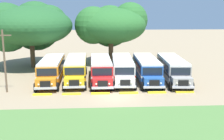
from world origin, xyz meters
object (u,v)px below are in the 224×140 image
parked_bus_slot_4 (147,68)px  parked_bus_slot_5 (172,68)px  parked_bus_slot_2 (101,68)px  parked_bus_slot_1 (76,68)px  broad_shade_tree (111,25)px  parked_bus_slot_3 (122,68)px  utility_pole (4,59)px  parked_bus_slot_0 (52,69)px  secondary_tree (30,26)px

parked_bus_slot_4 → parked_bus_slot_5: 3.32m
parked_bus_slot_2 → parked_bus_slot_1: bearing=-99.5°
parked_bus_slot_1 → broad_shade_tree: size_ratio=0.89×
parked_bus_slot_3 → broad_shade_tree: broad_shade_tree is taller
parked_bus_slot_3 → parked_bus_slot_5: size_ratio=1.00×
parked_bus_slot_1 → utility_pole: bearing=-55.9°
parked_bus_slot_1 → parked_bus_slot_4: (9.04, -0.53, 0.00)m
parked_bus_slot_0 → parked_bus_slot_2: 6.23m
parked_bus_slot_4 → broad_shade_tree: (-3.93, 11.94, 4.91)m
parked_bus_slot_0 → parked_bus_slot_5: size_ratio=0.99×
broad_shade_tree → utility_pole: bearing=-126.7°
utility_pole → secondary_tree: bearing=92.2°
parked_bus_slot_1 → secondary_tree: bearing=-142.1°
parked_bus_slot_3 → secondary_tree: (-13.74, 9.73, 4.89)m
parked_bus_slot_3 → secondary_tree: 17.53m
parked_bus_slot_2 → utility_pole: 11.59m
parked_bus_slot_2 → secondary_tree: (-10.96, 9.97, 4.89)m
parked_bus_slot_5 → broad_shade_tree: size_ratio=0.90×
parked_bus_slot_0 → secondary_tree: 11.89m
parked_bus_slot_3 → parked_bus_slot_4: bearing=87.0°
parked_bus_slot_0 → parked_bus_slot_2: (6.23, -0.21, 0.00)m
parked_bus_slot_3 → parked_bus_slot_4: 3.10m
broad_shade_tree → utility_pole: broad_shade_tree is taller
parked_bus_slot_1 → parked_bus_slot_2: 3.20m
parked_bus_slot_4 → utility_pole: bearing=-72.3°
parked_bus_slot_0 → utility_pole: size_ratio=1.60×
parked_bus_slot_5 → secondary_tree: size_ratio=0.75×
parked_bus_slot_0 → parked_bus_slot_1: (3.06, 0.27, 0.00)m
parked_bus_slot_2 → broad_shade_tree: size_ratio=0.89×
parked_bus_slot_1 → parked_bus_slot_2: bearing=79.8°
parked_bus_slot_0 → parked_bus_slot_4: (12.10, -0.26, 0.00)m
parked_bus_slot_5 → utility_pole: utility_pole is taller
parked_bus_slot_1 → secondary_tree: (-7.79, 9.49, 4.89)m
secondary_tree → parked_bus_slot_3: bearing=-35.3°
broad_shade_tree → parked_bus_slot_4: bearing=-71.8°
broad_shade_tree → parked_bus_slot_2: bearing=-99.3°
parked_bus_slot_4 → broad_shade_tree: broad_shade_tree is taller
parked_bus_slot_1 → parked_bus_slot_4: size_ratio=1.00×
parked_bus_slot_4 → parked_bus_slot_0: bearing=-89.4°
parked_bus_slot_2 → parked_bus_slot_0: bearing=-92.7°
parked_bus_slot_3 → secondary_tree: bearing=-122.9°
parked_bus_slot_5 → utility_pole: (-19.57, -4.41, 2.07)m
parked_bus_slot_5 → broad_shade_tree: 14.99m
parked_bus_slot_3 → utility_pole: utility_pole is taller
parked_bus_slot_5 → parked_bus_slot_4: bearing=-90.2°
parked_bus_slot_3 → secondary_tree: secondary_tree is taller
parked_bus_slot_1 → parked_bus_slot_5: bearing=85.0°
parked_bus_slot_3 → parked_bus_slot_5: (6.40, -0.53, 0.00)m
parked_bus_slot_3 → broad_shade_tree: (-0.84, 11.65, 4.91)m
secondary_tree → utility_pole: bearing=-87.8°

